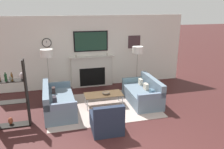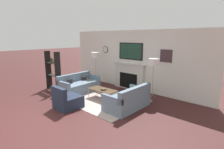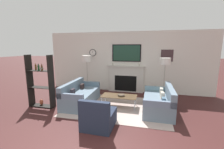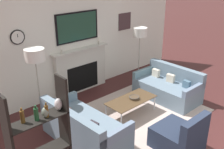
% 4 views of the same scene
% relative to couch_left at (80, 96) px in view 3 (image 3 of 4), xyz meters
% --- Properties ---
extents(fireplace_wall, '(7.41, 0.28, 2.70)m').
position_rel_couch_left_xyz_m(fireplace_wall, '(1.35, 1.98, 0.94)').
color(fireplace_wall, white).
rests_on(fireplace_wall, ground_plane).
extents(area_rug, '(3.32, 2.32, 0.01)m').
position_rel_couch_left_xyz_m(area_rug, '(1.35, 0.00, -0.28)').
color(area_rug, '#BAA399').
rests_on(area_rug, ground_plane).
extents(couch_left, '(0.92, 1.80, 0.79)m').
position_rel_couch_left_xyz_m(couch_left, '(0.00, 0.00, 0.00)').
color(couch_left, slate).
rests_on(couch_left, ground_plane).
extents(couch_right, '(0.88, 1.64, 0.81)m').
position_rel_couch_left_xyz_m(couch_right, '(2.71, 0.00, -0.00)').
color(couch_right, slate).
rests_on(couch_right, ground_plane).
extents(armchair, '(0.76, 0.83, 0.79)m').
position_rel_couch_left_xyz_m(armchair, '(1.16, -1.39, -0.03)').
color(armchair, '#20293C').
rests_on(armchair, ground_plane).
extents(coffee_table, '(1.19, 0.56, 0.39)m').
position_rel_couch_left_xyz_m(coffee_table, '(1.40, 0.07, 0.08)').
color(coffee_table, '#4C3823').
rests_on(coffee_table, ground_plane).
extents(decorative_bowl, '(0.23, 0.23, 0.06)m').
position_rel_couch_left_xyz_m(decorative_bowl, '(1.48, 0.05, 0.13)').
color(decorative_bowl, '#4C3A29').
rests_on(decorative_bowl, coffee_table).
extents(floor_lamp_left, '(0.41, 0.41, 1.68)m').
position_rel_couch_left_xyz_m(floor_lamp_left, '(-0.24, 1.23, 1.23)').
color(floor_lamp_left, '#9E998E').
rests_on(floor_lamp_left, ground_plane).
extents(floor_lamp_right, '(0.39, 0.39, 1.63)m').
position_rel_couch_left_xyz_m(floor_lamp_right, '(2.94, 1.23, 1.18)').
color(floor_lamp_right, '#9E998E').
rests_on(floor_lamp_right, ground_plane).
extents(shelf_unit, '(0.88, 0.28, 1.77)m').
position_rel_couch_left_xyz_m(shelf_unit, '(-1.15, -0.55, 0.56)').
color(shelf_unit, black).
rests_on(shelf_unit, ground_plane).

